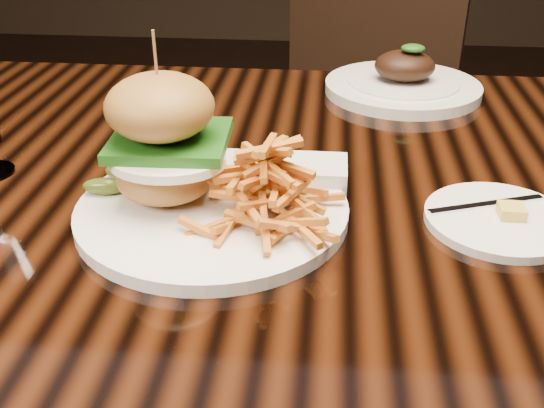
# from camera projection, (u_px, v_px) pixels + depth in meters

# --- Properties ---
(dining_table) EXTENTS (1.60, 0.90, 0.75)m
(dining_table) POSITION_uv_depth(u_px,v_px,m) (287.00, 231.00, 0.83)
(dining_table) COLOR black
(dining_table) RESTS_ON ground
(burger_plate) EXTENTS (0.30, 0.30, 0.20)m
(burger_plate) POSITION_uv_depth(u_px,v_px,m) (209.00, 171.00, 0.68)
(burger_plate) COLOR white
(burger_plate) RESTS_ON dining_table
(side_saucer) EXTENTS (0.16, 0.16, 0.02)m
(side_saucer) POSITION_uv_depth(u_px,v_px,m) (500.00, 219.00, 0.69)
(side_saucer) COLOR white
(side_saucer) RESTS_ON dining_table
(ramekin) EXTENTS (0.08, 0.08, 0.03)m
(ramekin) POSITION_uv_depth(u_px,v_px,m) (319.00, 175.00, 0.77)
(ramekin) COLOR white
(ramekin) RESTS_ON dining_table
(far_dish) EXTENTS (0.26, 0.26, 0.09)m
(far_dish) POSITION_uv_depth(u_px,v_px,m) (403.00, 83.00, 1.06)
(far_dish) COLOR white
(far_dish) RESTS_ON dining_table
(chair_far) EXTENTS (0.57, 0.58, 0.95)m
(chair_far) POSITION_uv_depth(u_px,v_px,m) (359.00, 100.00, 1.65)
(chair_far) COLOR black
(chair_far) RESTS_ON ground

